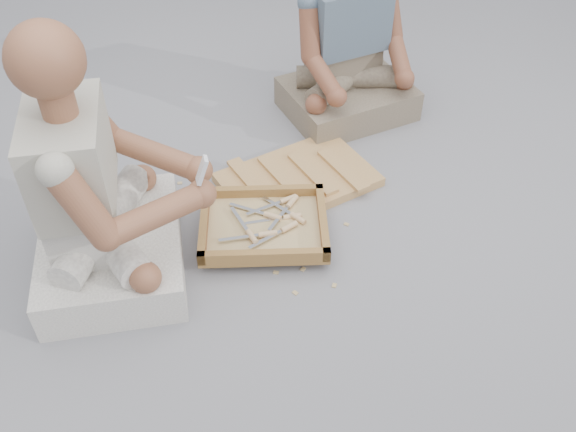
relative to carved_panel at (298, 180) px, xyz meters
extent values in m
plane|color=gray|center=(-0.05, -0.62, -0.02)|extent=(60.00, 60.00, 0.00)
cube|color=#97643A|center=(0.00, 0.00, 0.00)|extent=(0.72, 0.61, 0.04)
cube|color=brown|center=(-0.19, -0.30, 0.03)|extent=(0.53, 0.44, 0.01)
cube|color=brown|center=(-0.17, -0.12, 0.06)|extent=(0.48, 0.09, 0.05)
cube|color=brown|center=(-0.21, -0.48, 0.06)|extent=(0.48, 0.09, 0.05)
cube|color=brown|center=(0.03, -0.33, 0.06)|extent=(0.08, 0.39, 0.05)
cube|color=brown|center=(-0.41, -0.27, 0.06)|extent=(0.08, 0.39, 0.05)
cube|color=tan|center=(-0.19, -0.30, 0.04)|extent=(0.46, 0.38, 0.01)
cube|color=silver|center=(-0.24, -0.20, 0.05)|extent=(0.13, 0.09, 0.00)
cylinder|color=tan|center=(-0.15, -0.26, 0.05)|extent=(0.07, 0.06, 0.02)
cube|color=silver|center=(-0.12, -0.21, 0.05)|extent=(0.10, 0.13, 0.00)
cylinder|color=tan|center=(-0.06, -0.29, 0.05)|extent=(0.06, 0.07, 0.02)
cube|color=silver|center=(-0.13, -0.28, 0.06)|extent=(0.10, 0.13, 0.00)
cylinder|color=tan|center=(-0.06, -0.20, 0.06)|extent=(0.06, 0.07, 0.02)
cube|color=silver|center=(-0.29, -0.36, 0.06)|extent=(0.15, 0.02, 0.00)
cylinder|color=tan|center=(-0.18, -0.36, 0.06)|extent=(0.07, 0.02, 0.02)
cube|color=silver|center=(-0.18, -0.21, 0.06)|extent=(0.15, 0.06, 0.00)
cylinder|color=tan|center=(-0.07, -0.18, 0.06)|extent=(0.07, 0.04, 0.02)
cube|color=silver|center=(-0.28, -0.26, 0.06)|extent=(0.06, 0.15, 0.00)
cylinder|color=tan|center=(-0.24, -0.37, 0.06)|extent=(0.04, 0.07, 0.02)
cube|color=silver|center=(-0.18, -0.28, 0.04)|extent=(0.15, 0.02, 0.00)
cylinder|color=tan|center=(-0.07, -0.27, 0.04)|extent=(0.07, 0.03, 0.02)
cube|color=silver|center=(-0.19, -0.39, 0.06)|extent=(0.14, 0.08, 0.00)
cylinder|color=tan|center=(-0.10, -0.34, 0.06)|extent=(0.07, 0.05, 0.02)
cube|color=tan|center=(-0.46, 0.00, -0.02)|extent=(0.02, 0.02, 0.00)
cube|color=tan|center=(-0.17, -0.49, -0.02)|extent=(0.02, 0.02, 0.00)
cube|color=tan|center=(-0.14, -0.30, -0.02)|extent=(0.02, 0.02, 0.00)
cube|color=tan|center=(-0.07, -0.49, -0.02)|extent=(0.02, 0.02, 0.00)
cube|color=tan|center=(-0.50, 0.08, -0.02)|extent=(0.02, 0.02, 0.00)
cube|color=tan|center=(0.06, 0.03, -0.02)|extent=(0.02, 0.02, 0.00)
cube|color=tan|center=(0.02, -0.59, -0.02)|extent=(0.02, 0.02, 0.00)
cube|color=tan|center=(0.14, -0.28, -0.02)|extent=(0.02, 0.02, 0.00)
cube|color=tan|center=(-0.12, -0.60, -0.02)|extent=(0.02, 0.02, 0.00)
cube|color=tan|center=(-0.23, -0.42, -0.02)|extent=(0.02, 0.02, 0.00)
cube|color=tan|center=(-0.08, -0.26, -0.02)|extent=(0.02, 0.02, 0.00)
cube|color=tan|center=(0.02, 0.04, -0.02)|extent=(0.02, 0.02, 0.00)
cube|color=white|center=(-0.75, -0.35, 0.06)|extent=(0.50, 0.63, 0.16)
cube|color=white|center=(-0.82, -0.36, 0.24)|extent=(0.22, 0.35, 0.19)
cube|color=#A6A393|center=(-0.81, -0.36, 0.49)|extent=(0.24, 0.39, 0.32)
sphere|color=brown|center=(-0.79, -0.36, 0.84)|extent=(0.23, 0.23, 0.23)
sphere|color=brown|center=(-0.41, -0.29, 0.33)|extent=(0.10, 0.10, 0.10)
sphere|color=brown|center=(-0.41, -0.42, 0.33)|extent=(0.10, 0.10, 0.10)
cube|color=#7A7058|center=(0.33, 0.50, 0.05)|extent=(0.67, 0.59, 0.15)
cube|color=#7A7058|center=(0.31, 0.55, 0.21)|extent=(0.35, 0.27, 0.18)
cube|color=slate|center=(0.32, 0.54, 0.45)|extent=(0.40, 0.30, 0.29)
sphere|color=brown|center=(0.55, 0.36, 0.22)|extent=(0.09, 0.09, 0.09)
sphere|color=brown|center=(0.22, 0.26, 0.22)|extent=(0.09, 0.09, 0.09)
cube|color=silver|center=(-0.40, -0.42, 0.43)|extent=(0.05, 0.04, 0.10)
cube|color=black|center=(-0.40, -0.42, 0.44)|extent=(0.02, 0.03, 0.03)
camera|label=1|loc=(-0.40, -2.06, 1.74)|focal=40.00mm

